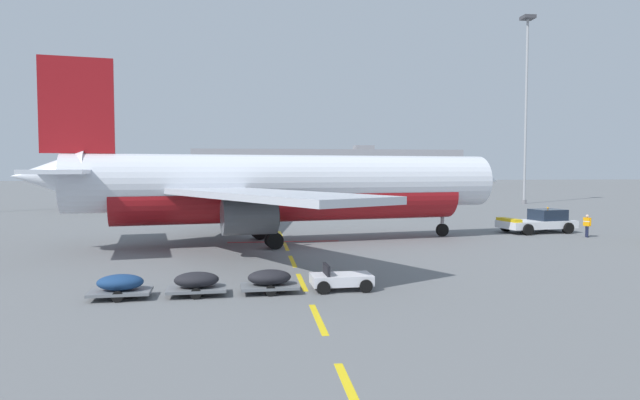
# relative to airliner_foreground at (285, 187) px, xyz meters

# --- Properties ---
(ground) EXTENTS (400.00, 400.00, 0.00)m
(ground) POSITION_rel_airliner_foreground_xyz_m (21.91, 18.56, -3.95)
(ground) COLOR slate
(apron_paint_markings) EXTENTS (8.00, 96.05, 0.01)m
(apron_paint_markings) POSITION_rel_airliner_foreground_xyz_m (-0.09, 15.75, -3.95)
(apron_paint_markings) COLOR yellow
(apron_paint_markings) RESTS_ON ground
(airliner_foreground) EXTENTS (34.72, 34.09, 12.20)m
(airliner_foreground) POSITION_rel_airliner_foreground_xyz_m (0.00, 0.00, 0.00)
(airliner_foreground) COLOR silver
(airliner_foreground) RESTS_ON ground
(pushback_tug) EXTENTS (6.38, 3.94, 2.08)m
(pushback_tug) POSITION_rel_airliner_foreground_xyz_m (21.09, 3.77, -3.05)
(pushback_tug) COLOR silver
(pushback_tug) RESTS_ON ground
(airliner_mid_left) EXTENTS (23.95, 22.16, 9.62)m
(airliner_mid_left) POSITION_rel_airliner_foreground_xyz_m (-15.22, 38.87, -0.84)
(airliner_mid_left) COLOR silver
(airliner_mid_left) RESTS_ON ground
(fuel_service_truck) EXTENTS (7.36, 5.14, 3.14)m
(fuel_service_truck) POSITION_rel_airliner_foreground_xyz_m (10.71, 20.69, -2.30)
(fuel_service_truck) COLOR black
(fuel_service_truck) RESTS_ON ground
(baggage_train) EXTENTS (11.66, 2.13, 1.14)m
(baggage_train) POSITION_rel_airliner_foreground_xyz_m (-3.11, -15.78, -3.42)
(baggage_train) COLOR silver
(baggage_train) RESTS_ON ground
(ground_crew_worker) EXTENTS (0.44, 0.66, 1.74)m
(ground_crew_worker) POSITION_rel_airliner_foreground_xyz_m (23.09, 0.30, -2.95)
(ground_crew_worker) COLOR #191E38
(ground_crew_worker) RESTS_ON ground
(apron_light_mast_far) EXTENTS (1.80, 1.80, 27.90)m
(apron_light_mast_far) POSITION_rel_airliner_foreground_xyz_m (38.45, 39.71, 13.16)
(apron_light_mast_far) COLOR slate
(apron_light_mast_far) RESTS_ON ground
(terminal_satellite) EXTENTS (80.28, 24.18, 12.63)m
(terminal_satellite) POSITION_rel_airliner_foreground_xyz_m (20.76, 132.37, 1.58)
(terminal_satellite) COLOR gray
(terminal_satellite) RESTS_ON ground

